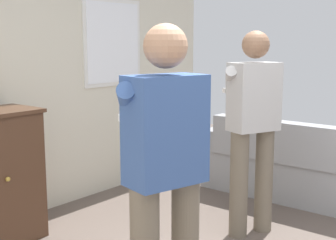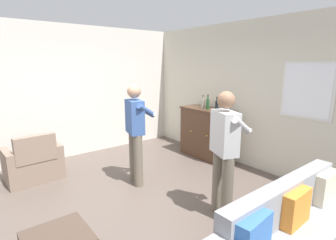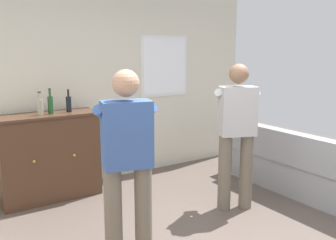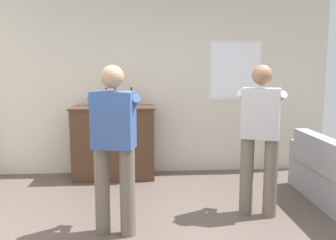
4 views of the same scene
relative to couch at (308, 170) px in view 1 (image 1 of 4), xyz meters
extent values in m
cube|color=beige|center=(-2.00, 1.92, 1.07)|extent=(5.20, 0.12, 2.80)
cube|color=silver|center=(-0.85, 1.85, 1.25)|extent=(0.82, 0.02, 0.91)
cube|color=white|center=(-0.85, 1.85, 1.25)|extent=(0.74, 0.03, 0.83)
cube|color=gray|center=(0.04, 0.00, -0.12)|extent=(0.55, 1.94, 0.42)
cube|color=gray|center=(-0.16, 0.00, 0.29)|extent=(0.18, 1.94, 0.40)
cube|color=gray|center=(0.04, 1.05, -0.01)|extent=(0.55, 0.18, 0.64)
cube|color=beige|center=(-0.03, 0.72, 0.27)|extent=(0.14, 0.40, 0.36)
cube|color=orange|center=(-0.03, 0.00, 0.27)|extent=(0.15, 0.40, 0.36)
sphere|color=#B79338|center=(-2.49, 1.32, 0.24)|extent=(0.04, 0.04, 0.04)
cube|color=#385693|center=(-2.58, -0.30, 0.82)|extent=(0.44, 0.31, 0.55)
sphere|color=tan|center=(-2.58, -0.30, 1.24)|extent=(0.22, 0.22, 0.22)
cylinder|color=#385693|center=(-2.65, -0.11, 0.93)|extent=(0.39, 0.35, 0.29)
cylinder|color=#385693|center=(-2.43, -0.17, 0.93)|extent=(0.24, 0.44, 0.29)
cube|color=white|center=(-2.50, 0.01, 0.85)|extent=(0.16, 0.08, 0.04)
cylinder|color=#6B6051|center=(-1.14, 0.12, 0.11)|extent=(0.15, 0.15, 0.88)
cylinder|color=#6B6051|center=(-0.90, 0.02, 0.11)|extent=(0.15, 0.15, 0.88)
cube|color=#B7B7B7|center=(-1.02, 0.07, 0.82)|extent=(0.45, 0.36, 0.55)
sphere|color=#8C664C|center=(-1.02, 0.07, 1.24)|extent=(0.22, 0.22, 0.22)
cylinder|color=#B7B7B7|center=(-1.06, 0.26, 0.93)|extent=(0.42, 0.31, 0.29)
cylinder|color=#B7B7B7|center=(-0.85, 0.17, 0.93)|extent=(0.19, 0.45, 0.29)
cube|color=white|center=(-0.89, 0.36, 0.85)|extent=(0.15, 0.09, 0.04)
camera|label=1|loc=(-4.35, -1.76, 1.26)|focal=50.00mm
camera|label=2|loc=(1.03, -2.47, 1.68)|focal=28.00mm
camera|label=3|loc=(-3.92, -2.96, 1.50)|focal=40.00mm
camera|label=4|loc=(-2.32, -3.87, 1.36)|focal=40.00mm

